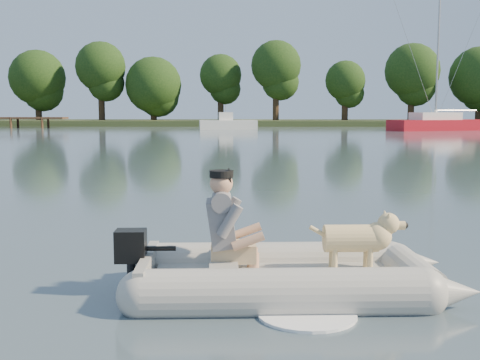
{
  "coord_description": "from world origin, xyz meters",
  "views": [
    {
      "loc": [
        0.59,
        -6.14,
        1.71
      ],
      "look_at": [
        0.49,
        2.12,
        0.75
      ],
      "focal_mm": 45.0,
      "sensor_mm": 36.0,
      "label": 1
    }
  ],
  "objects_px": {
    "man": "(223,220)",
    "sailboat": "(440,124)",
    "dinghy": "(291,238)",
    "dog": "(351,243)",
    "motorboat": "(228,118)"
  },
  "relations": [
    {
      "from": "dinghy",
      "to": "man",
      "type": "relative_size",
      "value": 4.21
    },
    {
      "from": "dinghy",
      "to": "sailboat",
      "type": "height_order",
      "value": "sailboat"
    },
    {
      "from": "man",
      "to": "motorboat",
      "type": "height_order",
      "value": "motorboat"
    },
    {
      "from": "dog",
      "to": "motorboat",
      "type": "relative_size",
      "value": 0.16
    },
    {
      "from": "motorboat",
      "to": "sailboat",
      "type": "bearing_deg",
      "value": -14.62
    },
    {
      "from": "dinghy",
      "to": "motorboat",
      "type": "distance_m",
      "value": 48.41
    },
    {
      "from": "dog",
      "to": "motorboat",
      "type": "distance_m",
      "value": 48.37
    },
    {
      "from": "dinghy",
      "to": "motorboat",
      "type": "relative_size",
      "value": 0.77
    },
    {
      "from": "dog",
      "to": "sailboat",
      "type": "relative_size",
      "value": 0.07
    },
    {
      "from": "sailboat",
      "to": "dog",
      "type": "bearing_deg",
      "value": -127.65
    },
    {
      "from": "sailboat",
      "to": "man",
      "type": "bearing_deg",
      "value": -128.97
    },
    {
      "from": "dinghy",
      "to": "dog",
      "type": "height_order",
      "value": "dinghy"
    },
    {
      "from": "man",
      "to": "sailboat",
      "type": "relative_size",
      "value": 0.08
    },
    {
      "from": "dinghy",
      "to": "man",
      "type": "bearing_deg",
      "value": 175.76
    },
    {
      "from": "sailboat",
      "to": "motorboat",
      "type": "bearing_deg",
      "value": 152.96
    }
  ]
}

